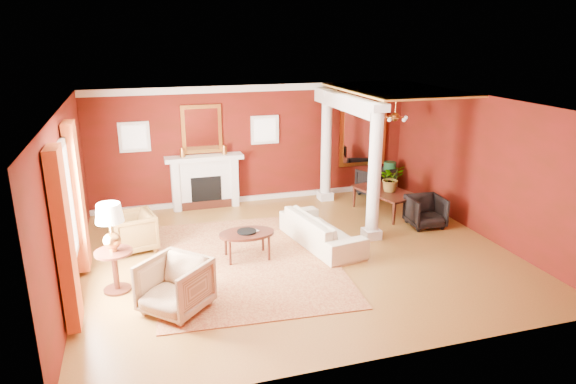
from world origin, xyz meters
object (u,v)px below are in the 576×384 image
object	(u,v)px
sofa	(322,225)
side_table	(111,233)
dining_table	(386,195)
armchair_leopard	(132,230)
armchair_stripe	(175,284)
coffee_table	(247,235)

from	to	relation	value
sofa	side_table	bearing A→B (deg)	92.05
dining_table	armchair_leopard	bearing A→B (deg)	80.87
sofa	side_table	world-z (taller)	side_table
sofa	dining_table	distance (m)	2.52
armchair_stripe	dining_table	size ratio (longest dim) A/B	0.59
armchair_stripe	sofa	bearing A→B (deg)	74.99
sofa	coffee_table	size ratio (longest dim) A/B	2.06
sofa	dining_table	size ratio (longest dim) A/B	1.38
sofa	armchair_leopard	xyz separation A→B (m)	(-3.63, 0.82, -0.00)
side_table	armchair_stripe	bearing A→B (deg)	-46.86
armchair_stripe	side_table	size ratio (longest dim) A/B	0.60
sofa	coffee_table	world-z (taller)	sofa
side_table	armchair_leopard	bearing A→B (deg)	79.97
armchair_stripe	dining_table	distance (m)	6.04
armchair_leopard	armchair_stripe	size ratio (longest dim) A/B	0.91
armchair_leopard	armchair_stripe	world-z (taller)	armchair_stripe
sofa	coffee_table	distance (m)	1.60
armchair_leopard	coffee_table	distance (m)	2.30
armchair_leopard	side_table	distance (m)	1.78
coffee_table	side_table	xyz separation A→B (m)	(-2.35, -0.61, 0.55)
sofa	armchair_stripe	size ratio (longest dim) A/B	2.34
armchair_stripe	coffee_table	distance (m)	2.13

